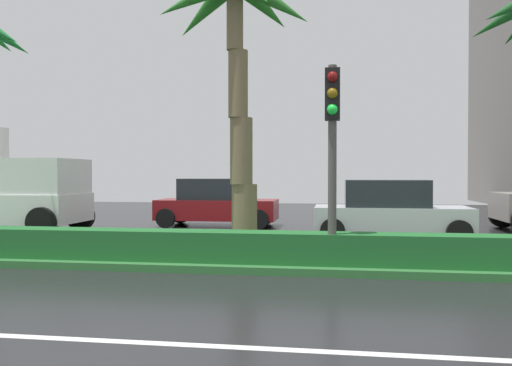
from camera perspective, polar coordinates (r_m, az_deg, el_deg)
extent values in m
cube|color=black|center=(12.88, -0.95, -7.66)|extent=(90.00, 42.00, 0.10)
cube|color=white|center=(6.24, -12.08, -16.62)|extent=(81.00, 0.14, 0.01)
cube|color=#2D6B33|center=(11.89, -1.75, -7.78)|extent=(85.50, 4.00, 0.15)
cube|color=#1E6028|center=(10.48, -3.13, -6.90)|extent=(76.50, 0.70, 0.60)
cylinder|color=#756347|center=(11.96, -1.27, -3.73)|extent=(0.58, 0.58, 1.50)
cylinder|color=#756347|center=(11.89, -1.61, 3.49)|extent=(0.51, 0.51, 1.50)
cylinder|color=#756347|center=(12.00, -1.96, 10.69)|extent=(0.44, 0.44, 1.50)
cylinder|color=#756347|center=(12.29, -2.32, 17.66)|extent=(0.37, 0.37, 1.50)
cone|color=#256A22|center=(12.26, 1.66, 19.29)|extent=(1.95, 0.57, 1.53)
cone|color=#256A22|center=(13.08, 0.58, 18.87)|extent=(1.57, 2.00, 1.25)
cone|color=#256A22|center=(13.18, -2.35, 18.03)|extent=(0.93, 2.02, 1.51)
cone|color=#256A22|center=(12.90, -5.32, 18.39)|extent=(1.98, 1.41, 1.51)
cylinder|color=#4C4C47|center=(9.95, 8.30, 1.85)|extent=(0.16, 0.16, 3.78)
cube|color=black|center=(10.06, 8.32, 9.50)|extent=(0.28, 0.32, 0.96)
sphere|color=maroon|center=(9.94, 8.32, 11.36)|extent=(0.20, 0.20, 0.20)
sphere|color=#7F600F|center=(9.89, 8.31, 9.65)|extent=(0.20, 0.20, 0.20)
sphere|color=#1EEA3F|center=(9.85, 8.31, 7.92)|extent=(0.20, 0.20, 0.20)
cube|color=white|center=(17.77, -21.73, 0.67)|extent=(1.90, 2.21, 1.10)
cylinder|color=black|center=(18.61, -18.55, -3.46)|extent=(0.92, 0.30, 0.92)
cylinder|color=black|center=(16.57, -22.25, -4.03)|extent=(0.92, 0.30, 0.92)
cube|color=maroon|center=(19.04, -4.23, -2.89)|extent=(4.30, 1.76, 0.72)
cube|color=#1E2328|center=(19.04, -4.67, -0.66)|extent=(2.30, 1.58, 0.76)
cylinder|color=black|center=(19.66, 1.06, -3.53)|extent=(0.68, 0.22, 0.68)
cylinder|color=black|center=(17.88, 0.31, -3.98)|extent=(0.68, 0.22, 0.68)
cylinder|color=black|center=(20.35, -8.21, -3.38)|extent=(0.68, 0.22, 0.68)
cylinder|color=black|center=(18.64, -9.80, -3.79)|extent=(0.68, 0.22, 0.68)
cube|color=silver|center=(15.42, 14.50, -3.83)|extent=(4.30, 1.76, 0.72)
cube|color=#1E2328|center=(15.36, 13.95, -1.08)|extent=(2.30, 1.58, 0.76)
cylinder|color=black|center=(16.58, 19.87, -4.42)|extent=(0.68, 0.22, 0.68)
cylinder|color=black|center=(14.83, 21.24, -5.07)|extent=(0.68, 0.22, 0.68)
cylinder|color=black|center=(16.26, 8.35, -4.48)|extent=(0.68, 0.22, 0.68)
cylinder|color=black|center=(14.47, 8.33, -5.16)|extent=(0.68, 0.22, 0.68)
cylinder|color=black|center=(20.46, 25.23, -3.11)|extent=(0.92, 0.30, 0.92)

